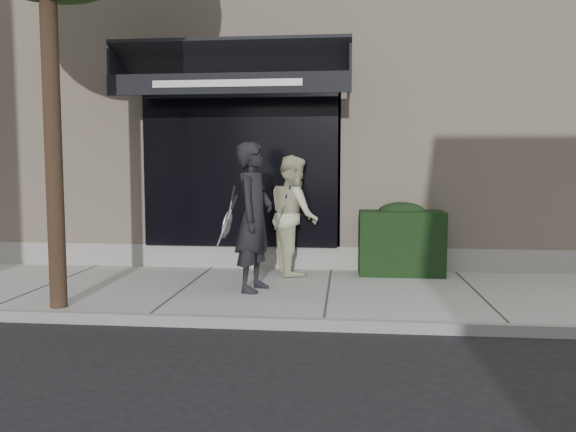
# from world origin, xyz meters

# --- Properties ---
(ground) EXTENTS (80.00, 80.00, 0.00)m
(ground) POSITION_xyz_m (0.00, 0.00, 0.00)
(ground) COLOR black
(ground) RESTS_ON ground
(sidewalk) EXTENTS (20.00, 3.00, 0.12)m
(sidewalk) POSITION_xyz_m (0.00, 0.00, 0.06)
(sidewalk) COLOR #999994
(sidewalk) RESTS_ON ground
(curb) EXTENTS (20.00, 0.10, 0.14)m
(curb) POSITION_xyz_m (0.00, -1.55, 0.07)
(curb) COLOR gray
(curb) RESTS_ON ground
(building_facade) EXTENTS (14.30, 8.04, 5.64)m
(building_facade) POSITION_xyz_m (-0.01, 4.96, 2.74)
(building_facade) COLOR beige
(building_facade) RESTS_ON ground
(hedge) EXTENTS (1.30, 0.70, 1.14)m
(hedge) POSITION_xyz_m (1.10, 1.25, 0.66)
(hedge) COLOR black
(hedge) RESTS_ON sidewalk
(pedestrian_front) EXTENTS (0.76, 0.98, 2.02)m
(pedestrian_front) POSITION_xyz_m (-1.00, -0.15, 1.13)
(pedestrian_front) COLOR black
(pedestrian_front) RESTS_ON sidewalk
(pedestrian_back) EXTENTS (0.97, 1.09, 1.87)m
(pedestrian_back) POSITION_xyz_m (-0.58, 1.11, 1.05)
(pedestrian_back) COLOR beige
(pedestrian_back) RESTS_ON sidewalk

